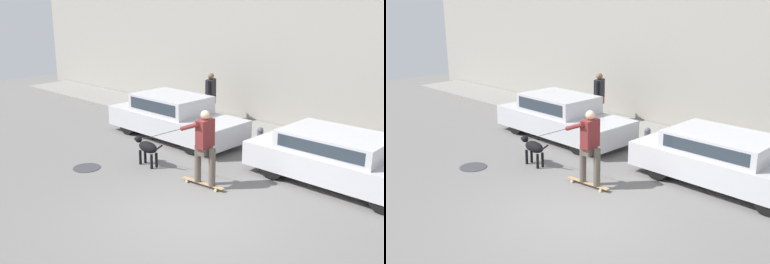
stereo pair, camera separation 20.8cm
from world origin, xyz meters
TOP-DOWN VIEW (x-y plane):
  - ground_plane at (0.00, 0.00)m, footprint 36.00×36.00m
  - back_wall at (0.00, 6.64)m, footprint 32.00×0.30m
  - sidewalk_curb at (0.00, 5.40)m, footprint 30.00×2.15m
  - parked_car_0 at (-3.96, 3.33)m, footprint 4.49×1.76m
  - parked_car_1 at (1.33, 3.33)m, footprint 4.27×1.80m
  - dog at (-2.75, 1.17)m, footprint 1.06×0.31m
  - skateboarder at (-0.79, 1.14)m, footprint 2.84×0.63m
  - pedestrian_with_bag at (-4.22, 5.31)m, footprint 0.39×0.70m
  - manhole_cover at (-3.72, 0.00)m, footprint 0.68×0.68m
  - fire_hydrant at (-1.33, 4.07)m, footprint 0.18×0.18m

SIDE VIEW (x-z plane):
  - ground_plane at x=0.00m, z-range 0.00..0.00m
  - manhole_cover at x=-3.72m, z-range 0.00..0.01m
  - sidewalk_curb at x=0.00m, z-range 0.00..0.10m
  - fire_hydrant at x=-1.33m, z-range 0.02..0.70m
  - dog at x=-2.75m, z-range 0.12..0.83m
  - parked_car_1 at x=1.33m, z-range 0.01..1.20m
  - parked_car_0 at x=-3.96m, z-range -0.02..1.30m
  - pedestrian_with_bag at x=-4.22m, z-range 0.18..1.83m
  - skateboarder at x=-0.79m, z-range 0.12..1.89m
  - back_wall at x=0.00m, z-range 0.00..4.42m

